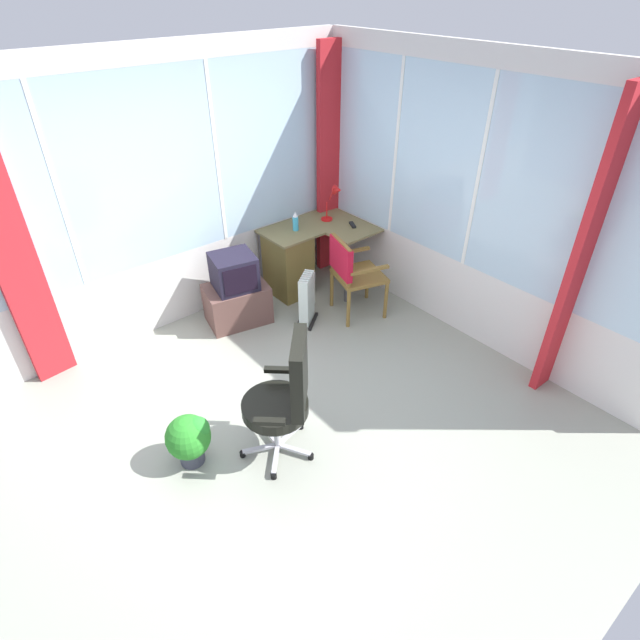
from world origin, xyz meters
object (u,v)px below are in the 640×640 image
(desk, at_px, (291,260))
(office_chair, at_px, (286,394))
(potted_plant, at_px, (190,438))
(tv_on_stand, at_px, (236,293))
(space_heater, at_px, (307,298))
(spray_bottle, at_px, (295,221))
(tv_remote, at_px, (353,225))
(desk_lamp, at_px, (335,197))
(wooden_armchair, at_px, (349,268))

(desk, distance_m, office_chair, 2.41)
(potted_plant, bearing_deg, office_chair, -31.45)
(tv_on_stand, distance_m, space_heater, 0.74)
(spray_bottle, height_order, office_chair, office_chair)
(desk, relative_size, tv_remote, 7.45)
(desk, xyz_separation_m, desk_lamp, (0.59, -0.06, 0.62))
(desk_lamp, bearing_deg, space_heater, -147.55)
(tv_on_stand, bearing_deg, desk_lamp, 2.32)
(potted_plant, bearing_deg, tv_remote, 23.33)
(wooden_armchair, bearing_deg, desk, 102.29)
(desk_lamp, xyz_separation_m, office_chair, (-2.08, -1.83, -0.43))
(desk, bearing_deg, potted_plant, -144.50)
(wooden_armchair, relative_size, potted_plant, 2.07)
(office_chair, bearing_deg, desk_lamp, 41.36)
(desk, distance_m, space_heater, 0.66)
(desk, xyz_separation_m, wooden_armchair, (0.17, -0.78, 0.17))
(space_heater, bearing_deg, desk, 67.30)
(desk_lamp, xyz_separation_m, space_heater, (-0.84, -0.54, -0.74))
(spray_bottle, relative_size, space_heater, 0.38)
(desk_lamp, relative_size, wooden_armchair, 0.46)
(tv_remote, relative_size, office_chair, 0.14)
(office_chair, height_order, space_heater, office_chair)
(space_heater, bearing_deg, desk_lamp, 32.45)
(tv_remote, relative_size, spray_bottle, 0.69)
(wooden_armchair, height_order, potted_plant, wooden_armchair)
(tv_on_stand, relative_size, potted_plant, 1.81)
(desk, distance_m, potted_plant, 2.59)
(tv_remote, bearing_deg, wooden_armchair, -107.68)
(spray_bottle, distance_m, office_chair, 2.46)
(desk_lamp, bearing_deg, spray_bottle, 173.34)
(office_chair, height_order, tv_on_stand, office_chair)
(desk, relative_size, wooden_armchair, 1.25)
(wooden_armchair, xyz_separation_m, tv_on_stand, (-0.99, 0.66, -0.23))
(tv_remote, height_order, wooden_armchair, wooden_armchair)
(desk_lamp, xyz_separation_m, potted_plant, (-2.70, -1.44, -0.77))
(desk, height_order, tv_remote, tv_remote)
(spray_bottle, bearing_deg, desk_lamp, -6.66)
(office_chair, relative_size, tv_on_stand, 1.38)
(tv_remote, xyz_separation_m, office_chair, (-2.12, -1.57, -0.17))
(spray_bottle, bearing_deg, tv_on_stand, -172.47)
(tv_remote, distance_m, tv_on_stand, 1.52)
(tv_remote, distance_m, spray_bottle, 0.65)
(wooden_armchair, relative_size, office_chair, 0.83)
(tv_on_stand, height_order, potted_plant, tv_on_stand)
(desk_lamp, xyz_separation_m, tv_on_stand, (-1.41, -0.06, -0.68))
(tv_on_stand, xyz_separation_m, space_heater, (0.57, -0.48, -0.06))
(office_chair, bearing_deg, potted_plant, 148.55)
(office_chair, bearing_deg, wooden_armchair, 33.89)
(desk, relative_size, spray_bottle, 5.17)
(desk_lamp, distance_m, space_heater, 1.24)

